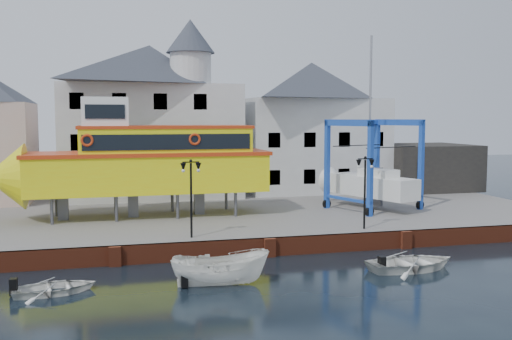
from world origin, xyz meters
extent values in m
plane|color=black|center=(0.00, 0.00, 0.00)|extent=(140.00, 140.00, 0.00)
cube|color=#66615F|center=(0.00, 11.00, 0.50)|extent=(44.00, 22.00, 1.00)
cube|color=maroon|center=(0.00, 0.12, 0.50)|extent=(44.00, 0.25, 1.00)
cube|color=maroon|center=(-8.00, -0.05, 0.50)|extent=(0.60, 0.36, 1.00)
cube|color=maroon|center=(0.00, -0.05, 0.50)|extent=(0.60, 0.36, 1.00)
cube|color=maroon|center=(8.00, -0.05, 0.50)|extent=(0.60, 0.36, 1.00)
cube|color=silver|center=(-5.00, 18.50, 5.50)|extent=(14.00, 8.00, 9.00)
pyramid|color=#31363F|center=(-5.00, 18.50, 11.60)|extent=(14.00, 8.00, 3.20)
cube|color=black|center=(-10.50, 14.54, 2.60)|extent=(1.00, 0.08, 1.20)
cube|color=black|center=(-7.50, 14.54, 2.60)|extent=(1.00, 0.08, 1.20)
cube|color=black|center=(-4.50, 14.54, 2.60)|extent=(1.00, 0.08, 1.20)
cube|color=black|center=(-1.50, 14.54, 2.60)|extent=(1.00, 0.08, 1.20)
cube|color=black|center=(-10.50, 14.54, 5.60)|extent=(1.00, 0.08, 1.20)
cube|color=black|center=(-7.50, 14.54, 5.60)|extent=(1.00, 0.08, 1.20)
cube|color=black|center=(-4.50, 14.54, 5.60)|extent=(1.00, 0.08, 1.20)
cube|color=black|center=(-1.50, 14.54, 5.60)|extent=(1.00, 0.08, 1.20)
cube|color=black|center=(-10.50, 14.54, 8.60)|extent=(1.00, 0.08, 1.20)
cube|color=black|center=(-7.50, 14.54, 8.60)|extent=(1.00, 0.08, 1.20)
cube|color=black|center=(-4.50, 14.54, 8.60)|extent=(1.00, 0.08, 1.20)
cube|color=black|center=(-1.50, 14.54, 8.60)|extent=(1.00, 0.08, 1.20)
cylinder|color=silver|center=(-2.00, 16.10, 11.20)|extent=(3.20, 3.20, 2.40)
cone|color=#31363F|center=(-2.00, 16.10, 13.70)|extent=(3.80, 3.80, 2.60)
cube|color=silver|center=(9.00, 19.00, 5.00)|extent=(12.00, 8.00, 8.00)
pyramid|color=#31363F|center=(9.00, 19.00, 10.60)|extent=(12.00, 8.00, 3.20)
cube|color=black|center=(4.50, 15.04, 2.60)|extent=(1.00, 0.08, 1.20)
cube|color=black|center=(7.50, 15.04, 2.60)|extent=(1.00, 0.08, 1.20)
cube|color=black|center=(10.50, 15.04, 2.60)|extent=(1.00, 0.08, 1.20)
cube|color=black|center=(13.50, 15.04, 2.60)|extent=(1.00, 0.08, 1.20)
cube|color=black|center=(4.50, 15.04, 5.60)|extent=(1.00, 0.08, 1.20)
cube|color=black|center=(7.50, 15.04, 5.60)|extent=(1.00, 0.08, 1.20)
cube|color=black|center=(10.50, 15.04, 5.60)|extent=(1.00, 0.08, 1.20)
cube|color=black|center=(13.50, 15.04, 5.60)|extent=(1.00, 0.08, 1.20)
cube|color=black|center=(19.00, 17.00, 3.00)|extent=(8.00, 7.00, 4.00)
cylinder|color=black|center=(-4.00, 1.20, 3.00)|extent=(0.12, 0.12, 4.00)
cube|color=black|center=(-4.00, 1.20, 5.05)|extent=(0.90, 0.06, 0.06)
sphere|color=black|center=(-4.00, 1.20, 5.12)|extent=(0.16, 0.16, 0.16)
cone|color=black|center=(-4.40, 1.20, 4.78)|extent=(0.32, 0.32, 0.45)
sphere|color=white|center=(-4.40, 1.20, 4.60)|extent=(0.18, 0.18, 0.18)
cone|color=black|center=(-3.60, 1.20, 4.78)|extent=(0.32, 0.32, 0.45)
sphere|color=white|center=(-3.60, 1.20, 4.60)|extent=(0.18, 0.18, 0.18)
cylinder|color=black|center=(6.00, 1.20, 3.00)|extent=(0.12, 0.12, 4.00)
cube|color=black|center=(6.00, 1.20, 5.05)|extent=(0.90, 0.06, 0.06)
sphere|color=black|center=(6.00, 1.20, 5.12)|extent=(0.16, 0.16, 0.16)
cone|color=black|center=(5.60, 1.20, 4.78)|extent=(0.32, 0.32, 0.45)
sphere|color=white|center=(5.60, 1.20, 4.60)|extent=(0.18, 0.18, 0.18)
cone|color=black|center=(6.40, 1.20, 4.78)|extent=(0.32, 0.32, 0.45)
sphere|color=white|center=(6.40, 1.20, 4.60)|extent=(0.18, 0.18, 0.18)
cylinder|color=#59595E|center=(-11.64, 6.91, 1.81)|extent=(0.20, 0.20, 1.61)
cylinder|color=#59595E|center=(-11.68, 9.92, 1.81)|extent=(0.20, 0.20, 1.61)
cylinder|color=#59595E|center=(-7.88, 6.96, 1.81)|extent=(0.20, 0.20, 1.61)
cylinder|color=#59595E|center=(-7.92, 9.97, 1.81)|extent=(0.20, 0.20, 1.61)
cylinder|color=#59595E|center=(-4.11, 7.01, 1.81)|extent=(0.20, 0.20, 1.61)
cylinder|color=#59595E|center=(-4.15, 10.02, 1.81)|extent=(0.20, 0.20, 1.61)
cylinder|color=#59595E|center=(-0.35, 7.07, 1.81)|extent=(0.20, 0.20, 1.61)
cylinder|color=#59595E|center=(-0.39, 10.08, 1.81)|extent=(0.20, 0.20, 1.61)
cube|color=#59595E|center=(-11.12, 8.43, 1.81)|extent=(0.65, 0.55, 1.61)
cube|color=#59595E|center=(-6.82, 8.48, 1.81)|extent=(0.65, 0.55, 1.61)
cube|color=#59595E|center=(-2.52, 8.54, 1.81)|extent=(0.65, 0.55, 1.61)
cube|color=yellow|center=(-5.75, 8.50, 3.80)|extent=(15.11, 4.29, 2.37)
cone|color=yellow|center=(-14.45, 8.38, 3.80)|extent=(2.42, 4.12, 4.09)
cube|color=red|center=(-5.75, 8.50, 5.09)|extent=(15.43, 4.46, 0.24)
cube|color=yellow|center=(-4.67, 8.51, 5.84)|extent=(10.80, 3.80, 1.72)
cube|color=black|center=(-4.65, 6.65, 5.89)|extent=(10.32, 0.20, 0.97)
cube|color=black|center=(-4.70, 10.37, 5.89)|extent=(10.32, 0.20, 0.97)
cube|color=red|center=(-4.67, 8.51, 6.80)|extent=(11.02, 3.91, 0.19)
cube|color=white|center=(-8.43, 8.46, 7.68)|extent=(2.83, 2.83, 1.96)
cube|color=black|center=(-8.41, 7.03, 7.76)|extent=(2.35, 0.09, 0.86)
torus|color=red|center=(-9.48, 6.54, 6.05)|extent=(0.75, 0.16, 0.75)
torus|color=red|center=(-3.03, 6.63, 6.05)|extent=(0.75, 0.16, 0.75)
cube|color=#2046A3|center=(8.08, 4.94, 4.10)|extent=(0.40, 0.40, 6.21)
cylinder|color=black|center=(8.08, 4.94, 1.31)|extent=(0.66, 0.43, 0.62)
cube|color=#2046A3|center=(6.61, 8.79, 4.10)|extent=(0.40, 0.40, 6.21)
cylinder|color=black|center=(6.61, 8.79, 1.31)|extent=(0.66, 0.43, 0.62)
cube|color=#2046A3|center=(12.76, 6.73, 4.10)|extent=(0.40, 0.40, 6.21)
cylinder|color=black|center=(12.76, 6.73, 1.31)|extent=(0.66, 0.43, 0.62)
cube|color=#2046A3|center=(11.29, 10.58, 4.10)|extent=(0.40, 0.40, 6.21)
cylinder|color=black|center=(11.29, 10.58, 1.31)|extent=(0.66, 0.43, 0.62)
cube|color=#2046A3|center=(7.35, 6.87, 7.05)|extent=(1.88, 4.25, 0.43)
cube|color=#2046A3|center=(7.35, 6.87, 1.89)|extent=(1.79, 4.22, 0.19)
cube|color=#2046A3|center=(12.03, 8.66, 7.05)|extent=(1.88, 4.25, 0.43)
cube|color=#2046A3|center=(12.03, 8.66, 1.89)|extent=(1.79, 4.22, 0.19)
cube|color=#2046A3|center=(8.95, 9.69, 7.05)|extent=(5.08, 2.19, 0.31)
cube|color=white|center=(9.69, 7.76, 2.60)|extent=(4.28, 6.94, 1.42)
cone|color=white|center=(8.28, 11.45, 2.60)|extent=(2.41, 2.05, 2.04)
cube|color=#59595E|center=(9.69, 7.76, 1.58)|extent=(0.77, 1.57, 0.62)
cube|color=white|center=(9.85, 7.35, 3.57)|extent=(2.28, 2.99, 0.53)
cylinder|color=#99999E|center=(9.53, 8.18, 8.18)|extent=(0.21, 0.21, 9.76)
cube|color=black|center=(10.26, 6.27, 5.40)|extent=(4.45, 1.80, 0.05)
cube|color=black|center=(9.12, 9.25, 5.40)|extent=(4.45, 1.80, 0.05)
imported|color=white|center=(-3.48, -4.51, 0.00)|extent=(4.50, 2.03, 1.69)
imported|color=white|center=(6.06, -4.19, 0.00)|extent=(4.75, 3.56, 0.94)
imported|color=white|center=(-10.50, -3.94, 0.00)|extent=(3.80, 3.00, 0.71)
camera|label=1|loc=(-7.89, -28.78, 7.39)|focal=40.00mm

